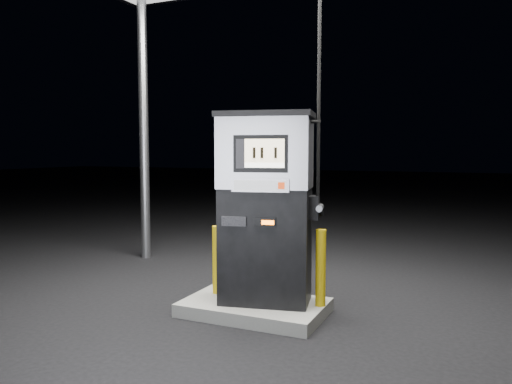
% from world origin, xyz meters
% --- Properties ---
extents(ground, '(80.00, 80.00, 0.00)m').
position_xyz_m(ground, '(0.00, 0.00, 0.00)').
color(ground, black).
rests_on(ground, ground).
extents(pump_island, '(1.60, 1.00, 0.15)m').
position_xyz_m(pump_island, '(0.00, 0.00, 0.07)').
color(pump_island, '#5E5E5A').
rests_on(pump_island, ground).
extents(fuel_dispenser, '(1.24, 0.85, 4.48)m').
position_xyz_m(fuel_dispenser, '(0.13, 0.04, 1.26)').
color(fuel_dispenser, black).
rests_on(fuel_dispenser, pump_island).
extents(bollard_left, '(0.12, 0.12, 0.82)m').
position_xyz_m(bollard_left, '(-0.55, 0.11, 0.56)').
color(bollard_left, '#C3A00A').
rests_on(bollard_left, pump_island).
extents(bollard_right, '(0.12, 0.12, 0.86)m').
position_xyz_m(bollard_right, '(0.74, 0.15, 0.58)').
color(bollard_right, '#C3A00A').
rests_on(bollard_right, pump_island).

